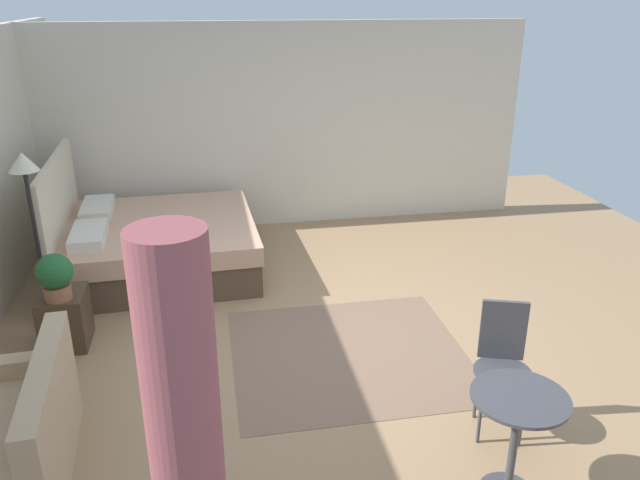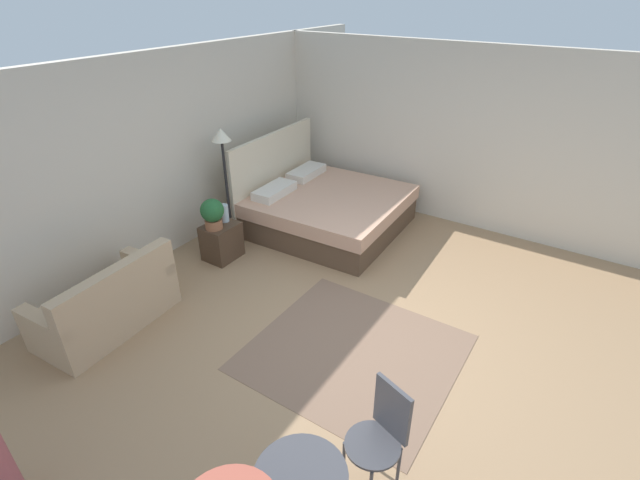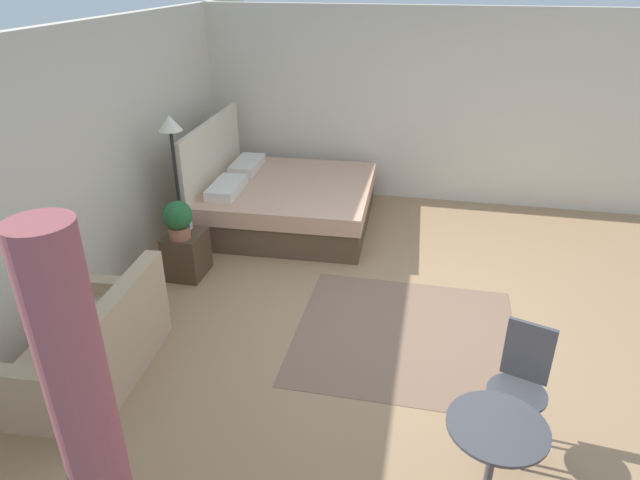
{
  "view_description": "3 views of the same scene",
  "coord_description": "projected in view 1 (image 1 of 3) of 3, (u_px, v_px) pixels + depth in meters",
  "views": [
    {
      "loc": [
        -4.65,
        1.02,
        2.83
      ],
      "look_at": [
        0.79,
        0.01,
        0.64
      ],
      "focal_mm": 35.08,
      "sensor_mm": 36.0,
      "label": 1
    },
    {
      "loc": [
        -3.25,
        -1.62,
        3.19
      ],
      "look_at": [
        0.5,
        0.84,
        0.65
      ],
      "focal_mm": 25.62,
      "sensor_mm": 36.0,
      "label": 2
    },
    {
      "loc": [
        -4.37,
        -0.15,
        2.97
      ],
      "look_at": [
        -0.25,
        0.73,
        0.87
      ],
      "focal_mm": 31.1,
      "sensor_mm": 36.0,
      "label": 3
    }
  ],
  "objects": [
    {
      "name": "vase",
      "position": [
        59.0,
        275.0,
        5.31
      ],
      "size": [
        0.11,
        0.11,
        0.23
      ],
      "color": "silver",
      "rests_on": "nightstand"
    },
    {
      "name": "area_rug",
      "position": [
        349.0,
        354.0,
        5.25
      ],
      "size": [
        1.82,
        1.93,
        0.01
      ],
      "primitive_type": "cube",
      "color": "#7F604C",
      "rests_on": "ground"
    },
    {
      "name": "bed",
      "position": [
        155.0,
        243.0,
        6.78
      ],
      "size": [
        2.05,
        2.08,
        1.29
      ],
      "color": "brown",
      "rests_on": "ground"
    },
    {
      "name": "couch",
      "position": [
        11.0,
        445.0,
        3.79
      ],
      "size": [
        1.42,
        0.82,
        0.8
      ],
      "color": "tan",
      "rests_on": "ground"
    },
    {
      "name": "wall_right",
      "position": [
        286.0,
        126.0,
        7.87
      ],
      "size": [
        0.12,
        6.12,
        2.53
      ],
      "primitive_type": "cube",
      "color": "beige",
      "rests_on": "ground"
    },
    {
      "name": "cafe_chair_near_window",
      "position": [
        502.0,
        355.0,
        4.2
      ],
      "size": [
        0.49,
        0.49,
        0.92
      ],
      "color": "#3F3F44",
      "rests_on": "ground"
    },
    {
      "name": "balcony_table",
      "position": [
        516.0,
        428.0,
        3.61
      ],
      "size": [
        0.56,
        0.56,
        0.71
      ],
      "color": "#3F3F44",
      "rests_on": "ground"
    },
    {
      "name": "ground_plane",
      "position": [
        337.0,
        341.0,
        5.47
      ],
      "size": [
        9.27,
        9.12,
        0.02
      ],
      "primitive_type": "cube",
      "color": "#9E7A56"
    },
    {
      "name": "floor_lamp",
      "position": [
        29.0,
        197.0,
        5.32
      ],
      "size": [
        0.3,
        0.3,
        1.6
      ],
      "color": "black",
      "rests_on": "ground"
    },
    {
      "name": "nightstand",
      "position": [
        65.0,
        319.0,
        5.33
      ],
      "size": [
        0.45,
        0.37,
        0.48
      ],
      "color": "#473323",
      "rests_on": "ground"
    },
    {
      "name": "potted_plant",
      "position": [
        55.0,
        275.0,
        5.07
      ],
      "size": [
        0.29,
        0.29,
        0.4
      ],
      "color": "#935B3D",
      "rests_on": "nightstand"
    }
  ]
}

